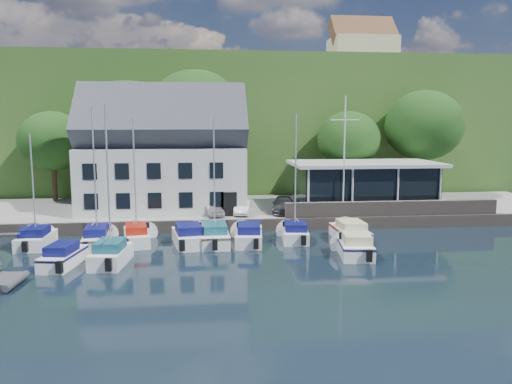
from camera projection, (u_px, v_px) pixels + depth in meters
ground at (266, 272)px, 29.07m from camera, size 180.00×180.00×0.00m
quay at (243, 211)px, 46.23m from camera, size 60.00×13.00×1.00m
quay_face at (249, 225)px, 39.83m from camera, size 60.00×0.30×1.00m
hillside at (223, 126)px, 89.01m from camera, size 160.00×75.00×16.00m
field_patch at (262, 83)px, 96.58m from camera, size 50.00×30.00×0.30m
farmhouse at (362, 50)px, 79.76m from camera, size 10.40×7.00×8.20m
harbor_building at (164, 160)px, 43.84m from camera, size 14.40×8.20×8.70m
club_pavilion at (364, 184)px, 45.54m from camera, size 13.20×7.20×4.10m
seawall at (392, 208)px, 41.32m from camera, size 18.00×0.50×1.20m
gangway at (26, 243)px, 36.22m from camera, size 1.20×6.00×1.40m
car_silver at (212, 208)px, 41.40m from camera, size 2.35×3.75×1.19m
car_white at (243, 207)px, 41.90m from camera, size 1.85×3.65×1.15m
car_dgrey at (283, 205)px, 42.66m from camera, size 2.56×4.75×1.31m
car_blue at (317, 204)px, 42.92m from camera, size 2.25×4.10×1.33m
flagpole at (344, 156)px, 41.41m from camera, size 2.36×0.20×9.82m
tree_0 at (53, 156)px, 48.55m from camera, size 6.41×6.41×8.75m
tree_1 at (128, 141)px, 48.32m from camera, size 8.54×8.54×11.67m
tree_2 at (196, 135)px, 49.63m from camera, size 9.38×9.38×12.82m
tree_4 at (348, 154)px, 51.35m from camera, size 6.45×6.45×8.81m
tree_5 at (423, 143)px, 51.77m from camera, size 8.02×8.02×10.96m
boat_r1_0 at (33, 184)px, 34.44m from camera, size 2.23×5.61×8.83m
boat_r1_1 at (95, 182)px, 34.62m from camera, size 2.51×6.80×9.05m
boat_r1_2 at (135, 183)px, 35.35m from camera, size 2.88×6.34×8.82m
boat_r1_3 at (189, 234)px, 35.45m from camera, size 3.20×6.56×1.53m
boat_r1_4 at (214, 179)px, 35.27m from camera, size 2.26×6.91×9.38m
boat_r1_5 at (249, 233)px, 36.02m from camera, size 2.72×6.69×1.46m
boat_r1_6 at (295, 183)px, 36.22m from camera, size 2.57×5.62×8.57m
boat_r1_7 at (350, 230)px, 36.92m from camera, size 2.34×6.40×1.49m
boat_r2_0 at (63, 254)px, 30.27m from camera, size 2.67×5.88×1.44m
boat_r2_1 at (108, 188)px, 30.07m from camera, size 2.61×5.80×9.52m
boat_r2_4 at (355, 245)px, 32.37m from camera, size 2.87×5.39×1.54m
dinghy_1 at (4, 281)px, 26.51m from camera, size 1.84×2.87×0.65m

